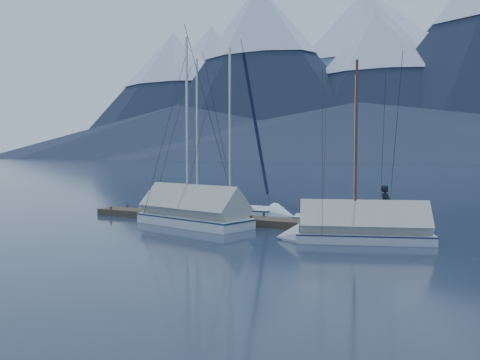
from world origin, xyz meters
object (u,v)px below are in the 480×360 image
sailboat_open_mid (238,212)px  person (386,206)px  sailboat_covered_near (352,231)px  sailboat_open_right (363,222)px  sailboat_open_left (205,211)px  sailboat_covered_far (185,215)px

sailboat_open_mid → person: (8.92, -2.92, 1.07)m
person → sailboat_covered_near: bearing=175.5°
sailboat_open_right → person: size_ratio=4.47×
sailboat_open_right → person: 3.32m
sailboat_open_mid → sailboat_open_left: bearing=-170.3°
sailboat_open_left → sailboat_covered_far: size_ratio=0.98×
sailboat_open_left → sailboat_open_right: bearing=0.5°
sailboat_open_left → sailboat_covered_far: bearing=-70.0°
sailboat_covered_far → sailboat_open_left: bearing=110.0°
sailboat_open_mid → sailboat_covered_far: 4.52m
sailboat_open_mid → sailboat_covered_near: size_ratio=1.30×
sailboat_open_left → sailboat_covered_far: 4.40m
sailboat_covered_near → person: 2.60m
sailboat_open_right → sailboat_covered_far: size_ratio=0.80×
sailboat_open_right → sailboat_covered_near: (0.84, -4.97, 0.26)m
sailboat_open_left → sailboat_open_mid: size_ratio=0.95×
sailboat_open_mid → person: size_ratio=5.75×
sailboat_open_right → person: bearing=-57.9°
sailboat_covered_near → sailboat_open_mid: bearing=147.1°
sailboat_open_right → sailboat_open_mid: bearing=177.8°
sailboat_open_right → sailboat_covered_far: 8.87m
sailboat_open_left → sailboat_covered_near: bearing=-25.7°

